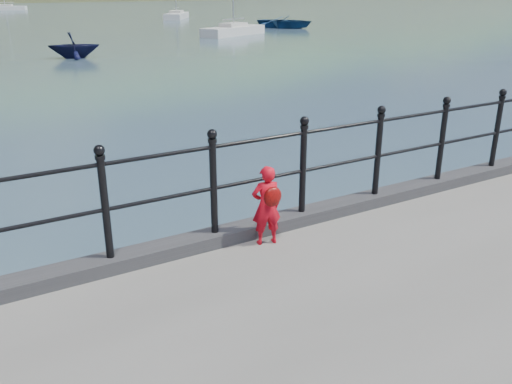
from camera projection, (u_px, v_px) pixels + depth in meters
ground at (254, 299)px, 6.96m from camera, size 600.00×600.00×0.00m
kerb at (260, 227)px, 6.46m from camera, size 60.00×0.30×0.15m
railing at (260, 167)px, 6.19m from camera, size 18.11×0.11×1.20m
far_shore at (44, 54)px, 226.02m from camera, size 830.00×200.00×156.00m
child at (267, 205)px, 6.05m from camera, size 0.38×0.33×0.93m
launch_blue at (285, 22)px, 52.85m from camera, size 6.22×6.80×1.15m
launch_navy at (74, 45)px, 30.26m from camera, size 3.21×2.95×1.42m
sailboat_deep at (5, 8)px, 93.18m from camera, size 7.06×4.20×9.93m
sailboat_near at (234, 31)px, 44.83m from camera, size 6.81×4.60×9.12m
sailboat_far at (177, 16)px, 68.53m from camera, size 5.71×7.43×10.54m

